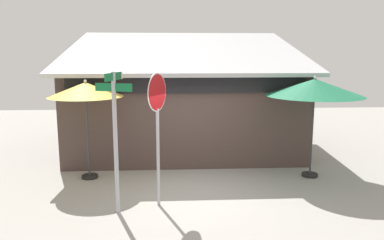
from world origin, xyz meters
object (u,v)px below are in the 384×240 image
at_px(stop_sign, 157,113).
at_px(patio_umbrella_forest_green_center, 315,88).
at_px(patio_umbrella_mustard_left, 86,91).
at_px(street_sign_post, 115,129).

distance_m(stop_sign, patio_umbrella_forest_green_center, 4.53).
bearing_deg(patio_umbrella_mustard_left, stop_sign, -45.61).
distance_m(stop_sign, patio_umbrella_mustard_left, 2.81).
xyz_separation_m(street_sign_post, patio_umbrella_forest_green_center, (5.00, 2.15, 0.63)).
height_order(street_sign_post, patio_umbrella_forest_green_center, street_sign_post).
bearing_deg(patio_umbrella_forest_green_center, patio_umbrella_mustard_left, 178.22).
bearing_deg(patio_umbrella_mustard_left, street_sign_post, -65.03).
height_order(street_sign_post, stop_sign, street_sign_post).
bearing_deg(stop_sign, patio_umbrella_forest_green_center, 23.60).
bearing_deg(patio_umbrella_forest_green_center, stop_sign, -156.40).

